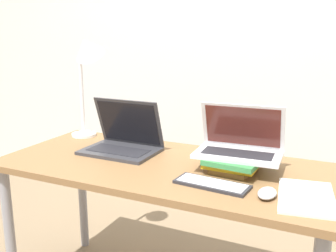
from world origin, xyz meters
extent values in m
cube|color=silver|center=(0.00, 1.46, 1.35)|extent=(8.00, 0.05, 2.70)
cube|color=brown|center=(0.00, 0.35, 0.72)|extent=(1.53, 0.70, 0.03)
cylinder|color=gray|center=(-0.70, 0.06, 0.35)|extent=(0.05, 0.05, 0.71)
cylinder|color=gray|center=(-0.70, 0.64, 0.35)|extent=(0.05, 0.05, 0.71)
cylinder|color=gray|center=(0.70, 0.64, 0.35)|extent=(0.05, 0.05, 0.71)
cube|color=#333338|center=(-0.27, 0.41, 0.74)|extent=(0.37, 0.26, 0.02)
cube|color=#232328|center=(-0.27, 0.39, 0.75)|extent=(0.30, 0.14, 0.00)
cube|color=#333338|center=(-0.27, 0.50, 0.87)|extent=(0.36, 0.09, 0.25)
cube|color=black|center=(-0.27, 0.49, 0.87)|extent=(0.33, 0.08, 0.21)
cube|color=olive|center=(0.31, 0.42, 0.75)|extent=(0.18, 0.25, 0.02)
cube|color=gold|center=(0.30, 0.41, 0.77)|extent=(0.22, 0.22, 0.03)
cube|color=#33753D|center=(0.32, 0.40, 0.79)|extent=(0.24, 0.28, 0.02)
cube|color=silver|center=(0.33, 0.39, 0.81)|extent=(0.37, 0.24, 0.02)
cube|color=#232328|center=(0.33, 0.38, 0.82)|extent=(0.30, 0.13, 0.00)
cube|color=silver|center=(0.32, 0.47, 0.92)|extent=(0.37, 0.10, 0.21)
cube|color=#4C1E19|center=(0.32, 0.46, 0.92)|extent=(0.33, 0.08, 0.18)
cube|color=#28282D|center=(0.28, 0.19, 0.74)|extent=(0.30, 0.14, 0.01)
cube|color=silver|center=(0.28, 0.19, 0.75)|extent=(0.28, 0.11, 0.00)
ellipsoid|color=#B2B2B7|center=(0.50, 0.18, 0.75)|extent=(0.07, 0.11, 0.03)
cube|color=white|center=(0.63, 0.22, 0.74)|extent=(0.24, 0.34, 0.01)
cylinder|color=white|center=(-0.64, 0.60, 0.74)|extent=(0.14, 0.14, 0.01)
cylinder|color=white|center=(-0.64, 0.60, 0.97)|extent=(0.02, 0.02, 0.44)
cone|color=white|center=(-0.56, 0.56, 1.24)|extent=(0.16, 0.19, 0.17)
camera|label=1|loc=(0.74, -1.18, 1.32)|focal=42.00mm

